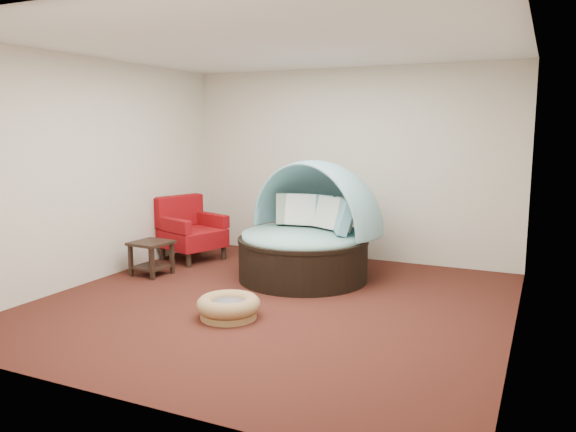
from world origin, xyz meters
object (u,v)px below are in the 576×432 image
at_px(side_table, 151,253).
at_px(pet_basket, 229,307).
at_px(canopy_daybed, 308,224).
at_px(red_armchair, 190,231).

bearing_deg(side_table, pet_basket, -29.97).
height_order(canopy_daybed, side_table, canopy_daybed).
bearing_deg(canopy_daybed, pet_basket, -75.68).
bearing_deg(side_table, canopy_daybed, 21.08).
distance_m(pet_basket, side_table, 2.10).
relative_size(pet_basket, red_armchair, 0.67).
distance_m(red_armchair, side_table, 0.99).
height_order(canopy_daybed, red_armchair, canopy_daybed).
height_order(pet_basket, red_armchair, red_armchair).
bearing_deg(canopy_daybed, red_armchair, -168.06).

